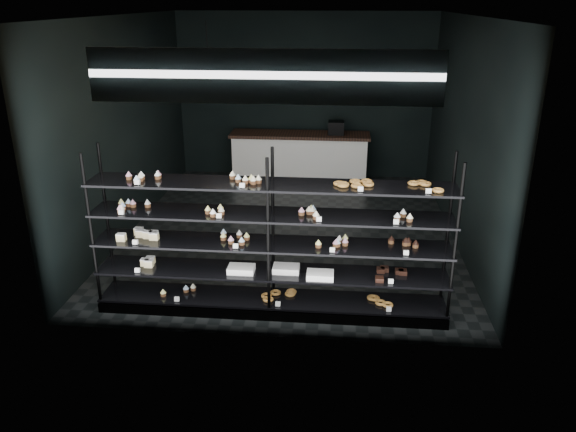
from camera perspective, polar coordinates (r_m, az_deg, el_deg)
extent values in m
cube|color=black|center=(8.87, 0.28, -1.39)|extent=(5.00, 6.00, 0.01)
cube|color=black|center=(8.18, 0.32, 19.69)|extent=(5.00, 6.00, 0.01)
cube|color=black|center=(11.32, 1.68, 12.01)|extent=(5.00, 0.01, 3.20)
cube|color=black|center=(5.51, -2.48, 1.94)|extent=(5.00, 0.01, 3.20)
cube|color=black|center=(8.95, -16.05, 8.71)|extent=(0.01, 6.00, 3.20)
cube|color=black|center=(8.54, 17.43, 7.98)|extent=(0.01, 6.00, 3.20)
cube|color=black|center=(6.66, -1.68, -9.07)|extent=(4.00, 0.50, 0.12)
cylinder|color=black|center=(6.58, -19.32, -1.74)|extent=(0.04, 0.04, 1.85)
cylinder|color=black|center=(6.95, -17.89, -0.34)|extent=(0.04, 0.04, 1.85)
cylinder|color=black|center=(6.04, -2.03, -2.53)|extent=(0.04, 0.04, 1.85)
cylinder|color=black|center=(6.44, -1.53, -0.96)|extent=(0.04, 0.04, 1.85)
cylinder|color=black|center=(6.12, 16.60, -3.13)|extent=(0.04, 0.04, 1.85)
cylinder|color=black|center=(6.52, 15.93, -1.54)|extent=(0.04, 0.04, 1.85)
cube|color=black|center=(6.61, -1.69, -8.40)|extent=(4.00, 0.50, 0.03)
cube|color=black|center=(6.45, -1.73, -5.69)|extent=(4.00, 0.50, 0.02)
cube|color=black|center=(6.30, -1.76, -2.85)|extent=(4.00, 0.50, 0.02)
cube|color=black|center=(6.16, -1.80, 0.12)|extent=(4.00, 0.50, 0.02)
cube|color=black|center=(6.04, -1.83, 3.21)|extent=(4.00, 0.50, 0.02)
cube|color=white|center=(6.19, -14.90, 3.30)|extent=(0.06, 0.04, 0.06)
cube|color=white|center=(5.90, -4.62, 3.09)|extent=(0.06, 0.04, 0.06)
cube|color=white|center=(5.82, 6.94, 2.73)|extent=(0.05, 0.04, 0.06)
cube|color=white|center=(5.89, 14.36, 2.45)|extent=(0.06, 0.04, 0.06)
cube|color=white|center=(6.37, -16.24, 0.33)|extent=(0.06, 0.04, 0.06)
cube|color=white|center=(6.08, -7.45, 0.02)|extent=(0.05, 0.04, 0.06)
cube|color=white|center=(5.94, 2.99, -0.34)|extent=(0.05, 0.04, 0.06)
cube|color=white|center=(5.97, 11.19, -0.62)|extent=(0.06, 0.04, 0.06)
cube|color=white|center=(6.47, -15.27, -2.59)|extent=(0.06, 0.04, 0.06)
cube|color=white|center=(6.18, -5.67, -3.06)|extent=(0.06, 0.04, 0.06)
cube|color=white|center=(6.07, 4.37, -3.46)|extent=(0.05, 0.04, 0.06)
cube|color=white|center=(6.12, 11.85, -3.69)|extent=(0.06, 0.04, 0.06)
cube|color=white|center=(6.61, -14.87, -5.37)|extent=(0.06, 0.04, 0.06)
cube|color=white|center=(6.26, 10.44, -6.56)|extent=(0.06, 0.04, 0.06)
cube|color=white|center=(6.66, -11.57, -8.27)|extent=(0.06, 0.04, 0.06)
cube|color=white|center=(6.43, -1.38, -8.92)|extent=(0.05, 0.04, 0.06)
cube|color=white|center=(6.42, 9.89, -9.32)|extent=(0.06, 0.04, 0.06)
cube|color=#0E1B46|center=(5.32, -2.56, 13.99)|extent=(3.20, 0.04, 0.45)
cube|color=white|center=(5.30, -2.59, 13.96)|extent=(3.30, 0.02, 0.50)
cylinder|color=black|center=(6.84, -8.22, 16.61)|extent=(0.01, 0.01, 0.58)
sphere|color=#F6AC56|center=(6.88, -8.03, 12.96)|extent=(0.31, 0.31, 0.31)
cube|color=white|center=(11.08, 1.20, 5.77)|extent=(2.59, 0.60, 0.92)
cube|color=black|center=(10.96, 1.22, 8.24)|extent=(2.69, 0.65, 0.06)
cube|color=black|center=(10.90, 4.92, 8.93)|extent=(0.30, 0.30, 0.25)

